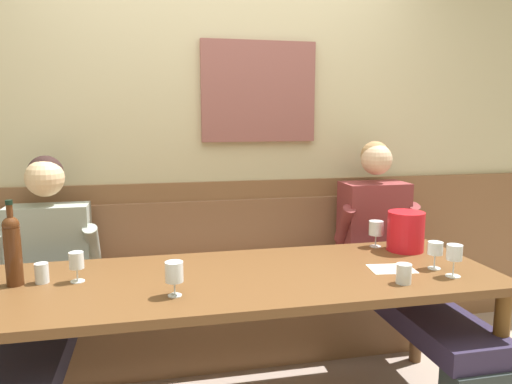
{
  "coord_description": "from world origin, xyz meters",
  "views": [
    {
      "loc": [
        -0.4,
        -1.92,
        1.47
      ],
      "look_at": [
        0.12,
        0.45,
        1.08
      ],
      "focal_mm": 33.28,
      "sensor_mm": 36.0,
      "label": 1
    }
  ],
  "objects_px": {
    "person_right_seat": "(397,261)",
    "wine_bottle_clear_water": "(13,248)",
    "wine_glass_near_bucket": "(77,262)",
    "person_left_seat": "(37,296)",
    "water_tumbler_center": "(404,274)",
    "wine_glass_left_end": "(435,250)",
    "wall_bench": "(224,311)",
    "dining_table": "(244,291)",
    "water_tumbler_right": "(42,273)",
    "ice_bucket": "(406,231)",
    "wine_glass_center_front": "(174,273)",
    "wine_glass_right_end": "(454,254)",
    "wine_glass_by_bottle": "(376,229)"
  },
  "relations": [
    {
      "from": "wine_glass_near_bucket",
      "to": "wine_glass_right_end",
      "type": "bearing_deg",
      "value": -9.91
    },
    {
      "from": "wine_bottle_clear_water",
      "to": "wine_glass_near_bucket",
      "type": "relative_size",
      "value": 2.77
    },
    {
      "from": "wine_bottle_clear_water",
      "to": "water_tumbler_right",
      "type": "relative_size",
      "value": 4.23
    },
    {
      "from": "wine_glass_right_end",
      "to": "person_left_seat",
      "type": "bearing_deg",
      "value": 164.86
    },
    {
      "from": "dining_table",
      "to": "wall_bench",
      "type": "bearing_deg",
      "value": 90.0
    },
    {
      "from": "ice_bucket",
      "to": "wine_glass_by_bottle",
      "type": "xyz_separation_m",
      "value": [
        -0.12,
        0.1,
        -0.01
      ]
    },
    {
      "from": "person_right_seat",
      "to": "wine_bottle_clear_water",
      "type": "distance_m",
      "value": 2.0
    },
    {
      "from": "person_left_seat",
      "to": "wine_glass_near_bucket",
      "type": "distance_m",
      "value": 0.39
    },
    {
      "from": "ice_bucket",
      "to": "wine_glass_center_front",
      "type": "height_order",
      "value": "ice_bucket"
    },
    {
      "from": "dining_table",
      "to": "wine_glass_center_front",
      "type": "height_order",
      "value": "wine_glass_center_front"
    },
    {
      "from": "wine_glass_right_end",
      "to": "water_tumbler_center",
      "type": "distance_m",
      "value": 0.28
    },
    {
      "from": "wall_bench",
      "to": "wine_bottle_clear_water",
      "type": "xyz_separation_m",
      "value": [
        -1.0,
        -0.59,
        0.62
      ]
    },
    {
      "from": "wine_glass_near_bucket",
      "to": "wine_bottle_clear_water",
      "type": "bearing_deg",
      "value": 177.03
    },
    {
      "from": "wine_glass_near_bucket",
      "to": "wine_glass_by_bottle",
      "type": "xyz_separation_m",
      "value": [
        1.56,
        0.25,
        0.01
      ]
    },
    {
      "from": "dining_table",
      "to": "wine_glass_near_bucket",
      "type": "bearing_deg",
      "value": 174.53
    },
    {
      "from": "wine_glass_near_bucket",
      "to": "water_tumbler_right",
      "type": "xyz_separation_m",
      "value": [
        -0.15,
        0.02,
        -0.05
      ]
    },
    {
      "from": "wine_glass_near_bucket",
      "to": "wall_bench",
      "type": "bearing_deg",
      "value": 39.08
    },
    {
      "from": "dining_table",
      "to": "wine_glass_by_bottle",
      "type": "relative_size",
      "value": 16.03
    },
    {
      "from": "person_right_seat",
      "to": "wine_glass_right_end",
      "type": "xyz_separation_m",
      "value": [
        -0.03,
        -0.56,
        0.21
      ]
    },
    {
      "from": "wine_bottle_clear_water",
      "to": "dining_table",
      "type": "bearing_deg",
      "value": -4.83
    },
    {
      "from": "wine_glass_right_end",
      "to": "water_tumbler_right",
      "type": "xyz_separation_m",
      "value": [
        -1.83,
        0.31,
        -0.06
      ]
    },
    {
      "from": "ice_bucket",
      "to": "dining_table",
      "type": "bearing_deg",
      "value": -166.98
    },
    {
      "from": "ice_bucket",
      "to": "wine_glass_left_end",
      "type": "xyz_separation_m",
      "value": [
        -0.02,
        -0.32,
        -0.01
      ]
    },
    {
      "from": "wall_bench",
      "to": "water_tumbler_right",
      "type": "height_order",
      "value": "wall_bench"
    },
    {
      "from": "person_right_seat",
      "to": "wine_glass_center_front",
      "type": "distance_m",
      "value": 1.41
    },
    {
      "from": "ice_bucket",
      "to": "water_tumbler_center",
      "type": "relative_size",
      "value": 2.45
    },
    {
      "from": "wine_glass_center_front",
      "to": "dining_table",
      "type": "bearing_deg",
      "value": 30.25
    },
    {
      "from": "wine_glass_center_front",
      "to": "ice_bucket",
      "type": "bearing_deg",
      "value": 17.86
    },
    {
      "from": "wine_glass_near_bucket",
      "to": "person_right_seat",
      "type": "bearing_deg",
      "value": 8.79
    },
    {
      "from": "dining_table",
      "to": "wine_glass_left_end",
      "type": "distance_m",
      "value": 0.94
    },
    {
      "from": "ice_bucket",
      "to": "wine_glass_right_end",
      "type": "relative_size",
      "value": 1.44
    },
    {
      "from": "wine_glass_by_bottle",
      "to": "wine_glass_right_end",
      "type": "bearing_deg",
      "value": -77.66
    },
    {
      "from": "person_left_seat",
      "to": "water_tumbler_right",
      "type": "height_order",
      "value": "person_left_seat"
    },
    {
      "from": "person_right_seat",
      "to": "wine_glass_left_end",
      "type": "distance_m",
      "value": 0.48
    },
    {
      "from": "wine_glass_left_end",
      "to": "water_tumbler_right",
      "type": "relative_size",
      "value": 1.49
    },
    {
      "from": "wine_glass_by_bottle",
      "to": "wine_glass_center_front",
      "type": "height_order",
      "value": "wine_glass_by_bottle"
    },
    {
      "from": "wine_glass_left_end",
      "to": "person_left_seat",
      "type": "bearing_deg",
      "value": 168.15
    },
    {
      "from": "wine_glass_left_end",
      "to": "wine_glass_near_bucket",
      "type": "bearing_deg",
      "value": 174.03
    },
    {
      "from": "ice_bucket",
      "to": "wine_bottle_clear_water",
      "type": "relative_size",
      "value": 0.57
    },
    {
      "from": "person_right_seat",
      "to": "wine_glass_near_bucket",
      "type": "height_order",
      "value": "person_right_seat"
    },
    {
      "from": "person_left_seat",
      "to": "water_tumbler_center",
      "type": "relative_size",
      "value": 14.3
    },
    {
      "from": "wine_bottle_clear_water",
      "to": "wine_glass_right_end",
      "type": "distance_m",
      "value": 1.96
    },
    {
      "from": "wall_bench",
      "to": "wine_glass_near_bucket",
      "type": "height_order",
      "value": "wall_bench"
    },
    {
      "from": "wine_glass_by_bottle",
      "to": "wine_glass_center_front",
      "type": "bearing_deg",
      "value": -155.91
    },
    {
      "from": "ice_bucket",
      "to": "wine_bottle_clear_water",
      "type": "bearing_deg",
      "value": -176.09
    },
    {
      "from": "wine_bottle_clear_water",
      "to": "wine_glass_near_bucket",
      "type": "xyz_separation_m",
      "value": [
        0.26,
        -0.01,
        -0.08
      ]
    },
    {
      "from": "wine_glass_near_bucket",
      "to": "wine_glass_center_front",
      "type": "bearing_deg",
      "value": -32.3
    },
    {
      "from": "person_left_seat",
      "to": "wine_glass_near_bucket",
      "type": "xyz_separation_m",
      "value": [
        0.23,
        -0.22,
        0.23
      ]
    },
    {
      "from": "ice_bucket",
      "to": "wine_glass_right_end",
      "type": "distance_m",
      "value": 0.44
    },
    {
      "from": "wine_bottle_clear_water",
      "to": "water_tumbler_center",
      "type": "relative_size",
      "value": 4.29
    }
  ]
}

